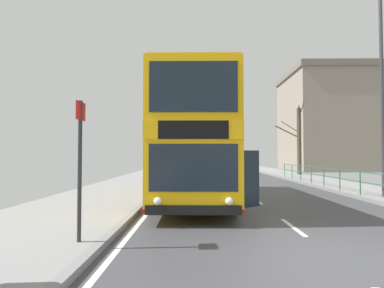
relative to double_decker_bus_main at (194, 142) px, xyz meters
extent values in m
cube|color=#404045|center=(2.51, -7.64, -2.37)|extent=(8.40, 140.00, 0.06)
cube|color=silver|center=(2.51, -5.04, -2.33)|extent=(0.12, 2.00, 0.00)
cube|color=silver|center=(2.51, -0.24, -2.33)|extent=(0.12, 2.00, 0.00)
cube|color=silver|center=(2.51, 4.56, -2.33)|extent=(0.12, 2.00, 0.00)
cube|color=silver|center=(2.51, 9.36, -2.33)|extent=(0.12, 2.00, 0.00)
cube|color=silver|center=(2.51, 14.16, -2.33)|extent=(0.12, 2.00, 0.00)
cube|color=silver|center=(2.51, 18.96, -2.33)|extent=(0.12, 2.00, 0.00)
cube|color=silver|center=(2.51, 23.76, -2.33)|extent=(0.12, 2.00, 0.00)
cube|color=silver|center=(2.51, 28.56, -2.33)|extent=(0.12, 2.00, 0.00)
cube|color=silver|center=(2.51, 33.36, -2.33)|extent=(0.12, 2.00, 0.00)
cube|color=silver|center=(2.51, 38.16, -2.33)|extent=(0.12, 2.00, 0.00)
cube|color=silver|center=(2.51, 42.96, -2.33)|extent=(0.12, 2.00, 0.00)
cube|color=silver|center=(-1.44, -7.64, -2.33)|extent=(0.12, 133.00, 0.00)
cube|color=gray|center=(-1.79, -7.64, -2.27)|extent=(0.20, 140.00, 0.14)
cube|color=#F4B20F|center=(0.00, 0.02, -1.06)|extent=(2.53, 10.43, 1.86)
cube|color=#F4B20F|center=(0.00, 0.02, 0.11)|extent=(2.55, 10.49, 0.48)
cube|color=#F4B20F|center=(0.00, 0.02, 1.20)|extent=(2.53, 10.43, 1.69)
cube|color=#D0970D|center=(0.00, 0.02, 2.09)|extent=(2.46, 10.12, 0.08)
cube|color=#19232D|center=(0.00, -5.22, -0.83)|extent=(2.23, 0.03, 1.19)
cube|color=black|center=(0.00, -5.22, 0.11)|extent=(1.77, 0.03, 0.46)
cube|color=#19232D|center=(0.00, -5.22, 1.20)|extent=(2.23, 0.03, 1.29)
cube|color=black|center=(0.00, -5.22, -1.89)|extent=(2.40, 0.08, 0.24)
cube|color=#B2140F|center=(0.00, 0.02, -1.93)|extent=(2.56, 10.49, 0.10)
cube|color=#19232D|center=(1.27, 0.28, -0.80)|extent=(0.02, 8.14, 0.97)
cube|color=#19232D|center=(1.27, 0.02, 1.29)|extent=(0.02, 9.39, 1.02)
cube|color=#19232D|center=(-1.28, 0.28, -0.80)|extent=(0.02, 8.14, 0.97)
cube|color=#19232D|center=(-1.28, 0.02, 1.29)|extent=(0.02, 9.39, 1.02)
sphere|color=white|center=(0.88, -5.23, -1.67)|extent=(0.20, 0.20, 0.20)
sphere|color=white|center=(-0.89, -5.23, -1.67)|extent=(0.20, 0.20, 0.20)
cube|color=#19232D|center=(1.54, -4.15, -1.19)|extent=(0.68, 0.49, 1.60)
cube|color=black|center=(1.20, -3.85, -1.19)|extent=(0.10, 0.90, 1.60)
cylinder|color=black|center=(1.21, -3.00, -1.82)|extent=(0.30, 1.04, 1.04)
cylinder|color=black|center=(-1.22, -3.00, -1.82)|extent=(0.30, 1.04, 1.04)
cylinder|color=black|center=(1.21, 3.33, -1.82)|extent=(0.30, 1.04, 1.04)
cylinder|color=black|center=(-1.22, 3.33, -1.82)|extent=(0.30, 1.04, 1.04)
cylinder|color=#236B4C|center=(6.96, 0.48, -1.69)|extent=(0.05, 0.05, 1.02)
cylinder|color=#236B4C|center=(6.96, 2.43, -1.69)|extent=(0.05, 0.05, 1.02)
cylinder|color=#236B4C|center=(6.96, 4.39, -1.69)|extent=(0.05, 0.05, 1.02)
cylinder|color=#236B4C|center=(6.96, 6.34, -1.69)|extent=(0.05, 0.05, 1.02)
cylinder|color=#236B4C|center=(6.96, 8.29, -1.69)|extent=(0.05, 0.05, 1.02)
cylinder|color=#236B4C|center=(6.96, 10.24, -1.69)|extent=(0.05, 0.05, 1.02)
cylinder|color=#236B4C|center=(6.96, 12.19, -1.69)|extent=(0.05, 0.05, 1.02)
cylinder|color=#236B4C|center=(6.96, 1.46, -1.23)|extent=(0.04, 21.47, 0.04)
cylinder|color=#236B4C|center=(6.96, 1.46, -1.64)|extent=(0.04, 21.47, 0.04)
cylinder|color=#2D2D33|center=(-2.20, -7.04, -0.83)|extent=(0.08, 0.08, 2.74)
cube|color=red|center=(-2.20, -7.02, 0.34)|extent=(0.04, 0.44, 0.36)
cylinder|color=#38383D|center=(7.64, -0.05, 1.94)|extent=(0.14, 0.14, 8.26)
cylinder|color=#4C3D2D|center=(9.06, 15.24, 0.69)|extent=(0.37, 0.37, 5.78)
cylinder|color=#4C3D2D|center=(9.09, 14.62, 3.28)|extent=(0.14, 1.30, 1.41)
cylinder|color=#4C3D2D|center=(8.97, 14.94, 3.15)|extent=(0.31, 0.71, 1.15)
cylinder|color=#4C3D2D|center=(8.09, 15.49, 1.53)|extent=(2.02, 0.61, 1.16)
cylinder|color=#4C3D2D|center=(8.37, 15.48, 1.95)|extent=(1.45, 0.55, 1.06)
cube|color=gray|center=(16.59, 26.59, 3.28)|extent=(10.45, 10.92, 11.24)
cube|color=#6D6357|center=(16.59, 26.59, 9.25)|extent=(10.87, 11.36, 0.70)
camera|label=1|loc=(0.05, -13.44, -0.52)|focal=30.85mm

